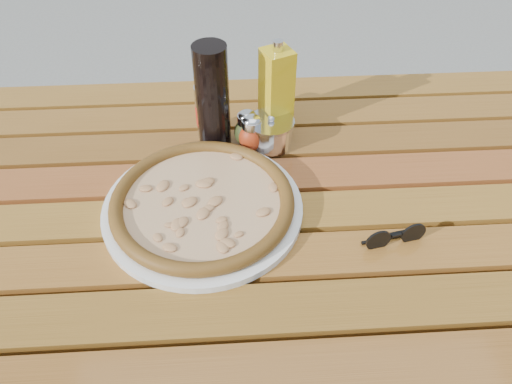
{
  "coord_description": "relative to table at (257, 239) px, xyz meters",
  "views": [
    {
      "loc": [
        -0.04,
        -0.62,
        1.41
      ],
      "look_at": [
        0.0,
        0.02,
        0.78
      ],
      "focal_mm": 35.0,
      "sensor_mm": 36.0,
      "label": 1
    }
  ],
  "objects": [
    {
      "name": "soda_can",
      "position": [
        -0.08,
        0.23,
        0.13
      ],
      "size": [
        0.08,
        0.08,
        0.12
      ],
      "rotation": [
        0.0,
        0.0,
        -0.29
      ],
      "color": "#BDBCC1",
      "rests_on": "table"
    },
    {
      "name": "sunglasses",
      "position": [
        0.23,
        -0.09,
        0.09
      ],
      "size": [
        0.11,
        0.04,
        0.04
      ],
      "rotation": [
        0.0,
        0.0,
        0.19
      ],
      "color": "black",
      "rests_on": "table"
    },
    {
      "name": "parmesan_tin",
      "position": [
        0.04,
        0.19,
        0.11
      ],
      "size": [
        0.1,
        0.1,
        0.07
      ],
      "rotation": [
        0.0,
        0.0,
        0.04
      ],
      "color": "white",
      "rests_on": "table"
    },
    {
      "name": "olive_oil_cruet",
      "position": [
        0.05,
        0.24,
        0.17
      ],
      "size": [
        0.07,
        0.07,
        0.21
      ],
      "rotation": [
        0.0,
        0.0,
        0.41
      ],
      "color": "gold",
      "rests_on": "table"
    },
    {
      "name": "oregano_shaker",
      "position": [
        -0.01,
        0.2,
        0.11
      ],
      "size": [
        0.06,
        0.06,
        0.08
      ],
      "rotation": [
        0.0,
        0.0,
        -0.05
      ],
      "color": "#333C18",
      "rests_on": "table"
    },
    {
      "name": "pepper_shaker",
      "position": [
        0.0,
        0.18,
        0.11
      ],
      "size": [
        0.06,
        0.06,
        0.08
      ],
      "rotation": [
        0.0,
        0.0,
        -0.12
      ],
      "color": "#AA3313",
      "rests_on": "table"
    },
    {
      "name": "pizza",
      "position": [
        -0.1,
        0.01,
        0.1
      ],
      "size": [
        0.37,
        0.37,
        0.03
      ],
      "rotation": [
        0.0,
        0.0,
        -0.14
      ],
      "color": "beige",
      "rests_on": "plate"
    },
    {
      "name": "plate",
      "position": [
        -0.1,
        0.01,
        0.08
      ],
      "size": [
        0.45,
        0.45,
        0.01
      ],
      "primitive_type": "cylinder",
      "rotation": [
        0.0,
        0.0,
        -0.31
      ],
      "color": "silver",
      "rests_on": "table"
    },
    {
      "name": "dark_bottle",
      "position": [
        -0.07,
        0.21,
        0.19
      ],
      "size": [
        0.08,
        0.08,
        0.22
      ],
      "primitive_type": "cylinder",
      "rotation": [
        0.0,
        0.0,
        -0.25
      ],
      "color": "black",
      "rests_on": "table"
    },
    {
      "name": "table",
      "position": [
        0.0,
        0.0,
        0.0
      ],
      "size": [
        1.4,
        0.9,
        0.75
      ],
      "color": "#3C210D",
      "rests_on": "ground"
    }
  ]
}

